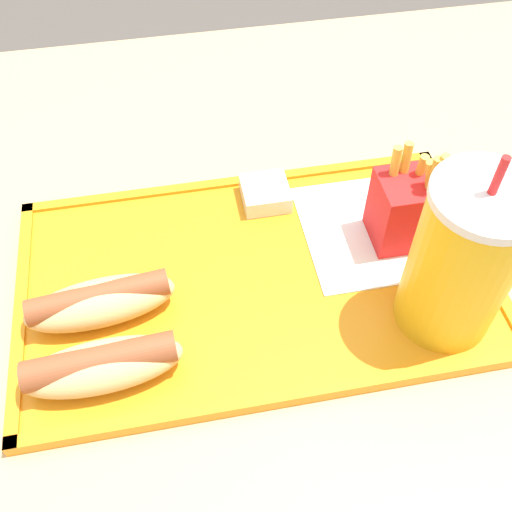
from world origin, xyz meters
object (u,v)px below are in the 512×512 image
Objects in this scene: hot_dog_near at (100,301)px; fries_carton at (409,206)px; soda_cup at (463,260)px; sauce_cup_mayo at (265,193)px; hot_dog_far at (102,365)px.

fries_carton is at bearing -171.66° from hot_dog_near.
soda_cup is 0.24m from sauce_cup_mayo.
soda_cup reaches higher than sauce_cup_mayo.
fries_carton is 0.16m from sauce_cup_mayo.
hot_dog_far is 0.34m from fries_carton.
fries_carton is at bearing -160.06° from hot_dog_far.
fries_carton is 2.41× the size of sauce_cup_mayo.
soda_cup is at bearing 91.57° from fries_carton.
sauce_cup_mayo is at bearing -29.98° from fries_carton.
hot_dog_near is (-0.00, -0.07, -0.00)m from hot_dog_far.
fries_carton is (0.00, -0.10, -0.04)m from soda_cup.
hot_dog_near is at bearing -90.00° from hot_dog_far.
hot_dog_near is at bearing 8.34° from fries_carton.
soda_cup reaches higher than fries_carton.
sauce_cup_mayo is at bearing -133.55° from hot_dog_far.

